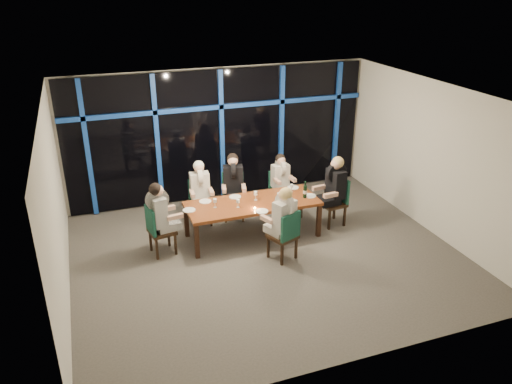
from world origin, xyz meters
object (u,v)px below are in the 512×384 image
chair_end_left (157,228)px  diner_end_right (334,181)px  diner_far_right (281,174)px  water_pitcher (288,195)px  dining_table (253,205)px  chair_far_left (200,199)px  diner_far_mid (233,177)px  chair_far_mid (233,193)px  diner_near_mid (283,213)px  chair_far_right (279,188)px  diner_end_left (160,208)px  chair_end_right (337,199)px  diner_far_left (200,184)px  wine_bottle (305,191)px  chair_near_mid (286,233)px

chair_end_left → diner_end_right: bearing=-99.9°
diner_far_right → water_pitcher: size_ratio=4.29×
dining_table → chair_far_left: size_ratio=2.76×
diner_far_mid → water_pitcher: diner_far_mid is taller
chair_far_mid → diner_near_mid: diner_near_mid is taller
diner_far_mid → diner_near_mid: bearing=-65.6°
chair_far_right → diner_end_left: diner_end_left is taller
chair_end_right → diner_far_left: diner_far_left is taller
chair_far_right → diner_far_mid: diner_far_mid is taller
chair_far_mid → diner_far_right: size_ratio=1.15×
chair_end_right → chair_far_left: bearing=-117.2°
wine_bottle → chair_near_mid: bearing=-130.9°
chair_end_left → diner_far_mid: bearing=-71.7°
diner_far_left → diner_end_left: size_ratio=0.96×
diner_end_left → chair_end_right: bearing=-100.0°
dining_table → chair_end_right: bearing=-1.7°
chair_near_mid → diner_far_left: 2.27m
chair_far_right → wine_bottle: wine_bottle is taller
diner_far_left → dining_table: bearing=-43.4°
chair_far_left → chair_far_mid: bearing=3.5°
chair_far_mid → chair_end_left: size_ratio=1.02×
dining_table → diner_far_left: 1.24m
dining_table → chair_end_right: size_ratio=2.56×
chair_end_right → diner_end_right: bearing=-90.0°
chair_end_right → wine_bottle: wine_bottle is taller
chair_end_left → diner_end_right: size_ratio=0.98×
diner_far_right → chair_far_right: bearing=90.0°
chair_end_left → chair_near_mid: size_ratio=1.00×
chair_far_right → diner_end_left: size_ratio=0.93×
chair_near_mid → diner_far_right: bearing=-131.7°
diner_end_right → wine_bottle: (-0.69, -0.08, -0.09)m
chair_end_right → diner_end_right: size_ratio=1.03×
diner_far_left → diner_end_right: diner_end_right is taller
chair_far_left → wine_bottle: size_ratio=2.72×
dining_table → water_pitcher: bearing=-12.0°
chair_far_mid → chair_end_left: (-1.79, -1.03, -0.01)m
diner_end_right → diner_near_mid: bearing=-64.7°
diner_end_left → diner_end_right: size_ratio=0.96×
chair_end_right → diner_end_right: (-0.09, -0.01, 0.40)m
chair_end_right → diner_far_left: (-2.66, 0.95, 0.33)m
diner_end_right → diner_far_mid: bearing=-123.1°
dining_table → diner_far_left: bearing=132.6°
chair_far_left → diner_far_left: size_ratio=1.03×
chair_far_left → chair_near_mid: 2.31m
chair_far_mid → chair_far_right: 1.08m
diner_far_left → diner_end_left: 1.36m
wine_bottle → water_pitcher: wine_bottle is taller
diner_near_mid → diner_far_right: bearing=-133.3°
chair_near_mid → diner_end_right: (1.47, 0.99, 0.43)m
diner_near_mid → chair_end_right: bearing=-171.8°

